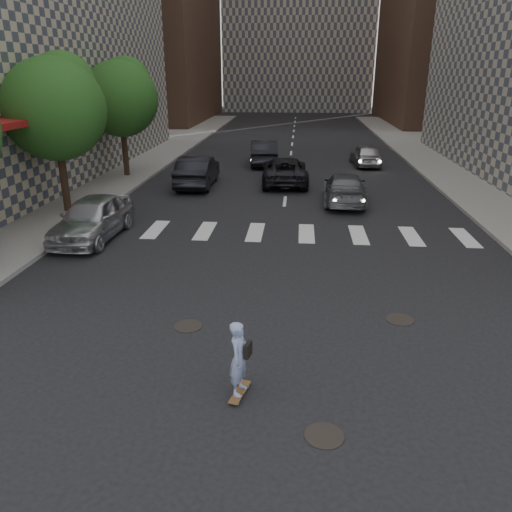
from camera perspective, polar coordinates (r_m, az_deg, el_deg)
The scene contains 14 objects.
ground at distance 11.32m, azimuth 1.06°, elevation -11.35°, with size 160.00×160.00×0.00m, color black.
sidewalk_left at distance 33.75m, azimuth -22.08°, elevation 8.94°, with size 13.00×80.00×0.15m, color gray.
tree_b at distance 23.09m, azimuth -21.84°, elevation 15.81°, with size 4.20×4.20×6.60m.
tree_c at distance 30.47m, azimuth -15.11°, elevation 17.33°, with size 4.20×4.20×6.60m.
manhole_a at distance 9.28m, azimuth 7.80°, elevation -19.67°, with size 0.70×0.70×0.02m, color black.
manhole_b at distance 12.60m, azimuth -7.76°, elevation -7.94°, with size 0.70×0.70×0.02m, color black.
manhole_c at distance 13.31m, azimuth 16.10°, elevation -6.99°, with size 0.70×0.70×0.02m, color black.
skateboarder at distance 9.67m, azimuth -1.89°, elevation -11.60°, with size 0.48×0.83×1.59m.
silver_sedan at distance 19.62m, azimuth -18.19°, elevation 4.17°, with size 1.89×4.69×1.60m, color #B7B8BE.
traffic_car_a at distance 27.61m, azimuth -6.71°, elevation 9.59°, with size 1.73×4.97×1.64m, color black.
traffic_car_b at distance 24.28m, azimuth 10.12°, elevation 7.63°, with size 1.96×4.82×1.40m, color #55585C.
traffic_car_c at distance 28.10m, azimuth 3.30°, elevation 9.70°, with size 2.43×5.26×1.46m, color black.
traffic_car_d at distance 34.41m, azimuth 12.43°, elevation 11.22°, with size 1.68×4.18×1.42m, color #9FA0A6.
traffic_car_e at distance 34.07m, azimuth 0.91°, elevation 11.77°, with size 1.72×4.92×1.62m, color black.
Camera 1 is at (0.62, -9.59, 5.97)m, focal length 35.00 mm.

